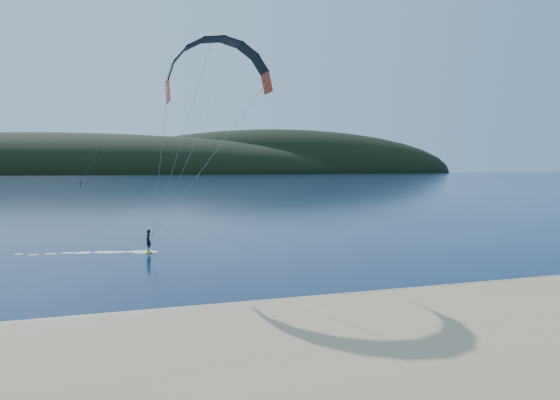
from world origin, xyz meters
name	(u,v)px	position (x,y,z in m)	size (l,w,h in m)	color
ground	(298,337)	(0.00, 0.00, 0.00)	(1800.00, 1800.00, 0.00)	#08153B
wet_sand	(267,307)	(0.00, 4.50, 0.05)	(220.00, 2.50, 0.10)	#917A54
headland	(118,174)	(0.63, 745.28, 0.00)	(1200.00, 310.00, 140.00)	black
kitesurfer_near	(215,96)	(0.49, 19.79, 12.45)	(20.11, 7.25, 15.50)	#BFC817
kitesurfer_far	(98,149)	(-12.61, 200.87, 14.94)	(11.46, 4.96, 17.91)	#BFC817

